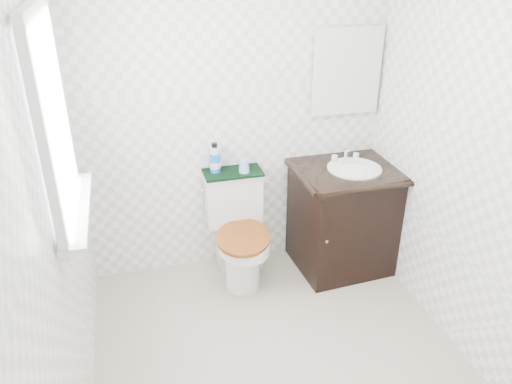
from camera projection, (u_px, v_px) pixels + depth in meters
name	position (u px, v px, depth m)	size (l,w,h in m)	color
floor	(283.00, 364.00, 3.00)	(2.40, 2.40, 0.00)	#ADA28C
wall_back	(235.00, 113.00, 3.50)	(2.40, 2.40, 0.00)	white
wall_front	(421.00, 362.00, 1.43)	(2.40, 2.40, 0.00)	white
wall_left	(53.00, 213.00, 2.21)	(2.40, 2.40, 0.00)	white
wall_right	(480.00, 163.00, 2.72)	(2.40, 2.40, 0.00)	white
window	(51.00, 120.00, 2.28)	(0.02, 0.70, 0.90)	white
mirror	(347.00, 72.00, 3.55)	(0.50, 0.02, 0.60)	silver
toilet	(238.00, 235.00, 3.67)	(0.47, 0.66, 0.79)	white
vanity	(345.00, 215.00, 3.76)	(0.78, 0.68, 0.92)	black
trash_bin	(253.00, 249.00, 3.88)	(0.21, 0.18, 0.26)	silver
towel	(233.00, 172.00, 3.57)	(0.42, 0.22, 0.02)	black
mouthwash_bottle	(215.00, 159.00, 3.52)	(0.07, 0.07, 0.21)	blue
cup	(244.00, 166.00, 3.54)	(0.08, 0.08, 0.10)	#80A1D2
soap_bar	(335.00, 161.00, 3.67)	(0.06, 0.04, 0.02)	#16686C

